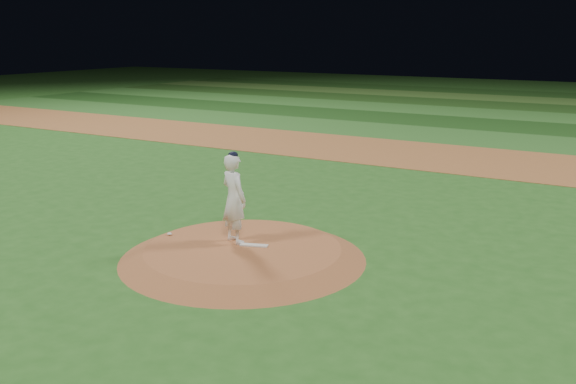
{
  "coord_description": "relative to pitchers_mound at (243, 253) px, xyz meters",
  "views": [
    {
      "loc": [
        7.73,
        -11.24,
        4.93
      ],
      "look_at": [
        0.0,
        2.0,
        1.1
      ],
      "focal_mm": 40.0,
      "sensor_mm": 36.0,
      "label": 1
    }
  ],
  "objects": [
    {
      "name": "outfield_stripe_4",
      "position": [
        0.0,
        39.5,
        -0.12
      ],
      "size": [
        70.0,
        5.0,
        0.02
      ],
      "primitive_type": "cube",
      "color": "#417329",
      "rests_on": "ground"
    },
    {
      "name": "ground",
      "position": [
        0.0,
        0.0,
        -0.12
      ],
      "size": [
        120.0,
        120.0,
        0.0
      ],
      "primitive_type": "plane",
      "color": "#265D1E",
      "rests_on": "ground"
    },
    {
      "name": "rosin_bag",
      "position": [
        -2.01,
        -0.13,
        0.16
      ],
      "size": [
        0.12,
        0.12,
        0.06
      ],
      "primitive_type": "ellipsoid",
      "color": "silver",
      "rests_on": "pitchers_mound"
    },
    {
      "name": "outfield_stripe_1",
      "position": [
        0.0,
        24.5,
        -0.12
      ],
      "size": [
        70.0,
        5.0,
        0.02
      ],
      "primitive_type": "cube",
      "color": "#1A4415",
      "rests_on": "ground"
    },
    {
      "name": "pitching_rubber",
      "position": [
        0.15,
        0.22,
        0.14
      ],
      "size": [
        0.65,
        0.35,
        0.03
      ],
      "primitive_type": "cube",
      "rotation": [
        0.0,
        0.0,
        0.32
      ],
      "color": "silver",
      "rests_on": "pitchers_mound"
    },
    {
      "name": "outfield_stripe_0",
      "position": [
        0.0,
        19.5,
        -0.12
      ],
      "size": [
        70.0,
        5.0,
        0.02
      ],
      "primitive_type": "cube",
      "color": "#2D6725",
      "rests_on": "ground"
    },
    {
      "name": "outfield_stripe_5",
      "position": [
        0.0,
        44.5,
        -0.12
      ],
      "size": [
        70.0,
        5.0,
        0.02
      ],
      "primitive_type": "cube",
      "color": "#1E4A18",
      "rests_on": "ground"
    },
    {
      "name": "infield_dirt_band",
      "position": [
        0.0,
        14.0,
        -0.12
      ],
      "size": [
        70.0,
        6.0,
        0.02
      ],
      "primitive_type": "cube",
      "color": "#9C5E30",
      "rests_on": "ground"
    },
    {
      "name": "outfield_stripe_2",
      "position": [
        0.0,
        29.5,
        -0.12
      ],
      "size": [
        70.0,
        5.0,
        0.02
      ],
      "primitive_type": "cube",
      "color": "#317028",
      "rests_on": "ground"
    },
    {
      "name": "outfield_stripe_3",
      "position": [
        0.0,
        34.5,
        -0.12
      ],
      "size": [
        70.0,
        5.0,
        0.02
      ],
      "primitive_type": "cube",
      "color": "#204917",
      "rests_on": "ground"
    },
    {
      "name": "pitchers_mound",
      "position": [
        0.0,
        0.0,
        0.0
      ],
      "size": [
        5.5,
        5.5,
        0.25
      ],
      "primitive_type": "cone",
      "color": "#A15A32",
      "rests_on": "ground"
    },
    {
      "name": "pitcher_on_mound",
      "position": [
        -0.39,
        0.25,
        1.16
      ],
      "size": [
        0.87,
        0.72,
        2.11
      ],
      "color": "white",
      "rests_on": "pitchers_mound"
    }
  ]
}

